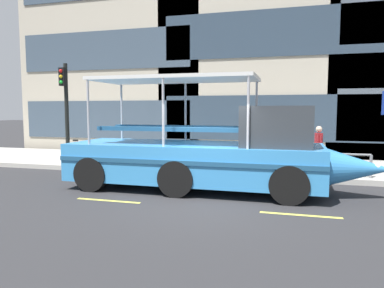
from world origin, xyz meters
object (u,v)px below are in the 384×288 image
(duck_tour_boat, at_px, (211,154))
(pedestrian_mid_left, at_px, (248,140))
(traffic_light_pole, at_px, (66,103))
(leaned_bicycle, at_px, (80,154))
(pedestrian_near_bow, at_px, (318,144))

(duck_tour_boat, xyz_separation_m, pedestrian_mid_left, (0.65, 3.44, 0.15))
(traffic_light_pole, xyz_separation_m, leaned_bicycle, (0.57, 0.09, -2.07))
(leaned_bicycle, bearing_deg, traffic_light_pole, -171.26)
(leaned_bicycle, bearing_deg, duck_tour_boat, -23.50)
(pedestrian_near_bow, bearing_deg, duck_tour_boat, -134.77)
(leaned_bicycle, relative_size, pedestrian_mid_left, 1.02)
(duck_tour_boat, bearing_deg, pedestrian_near_bow, 45.23)
(traffic_light_pole, distance_m, pedestrian_mid_left, 7.48)
(duck_tour_boat, height_order, pedestrian_near_bow, duck_tour_boat)
(traffic_light_pole, relative_size, leaned_bicycle, 2.32)
(traffic_light_pole, distance_m, duck_tour_boat, 7.28)
(pedestrian_near_bow, height_order, pedestrian_mid_left, pedestrian_mid_left)
(leaned_bicycle, height_order, duck_tour_boat, duck_tour_boat)
(leaned_bicycle, bearing_deg, pedestrian_mid_left, 6.82)
(pedestrian_mid_left, bearing_deg, leaned_bicycle, -173.18)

